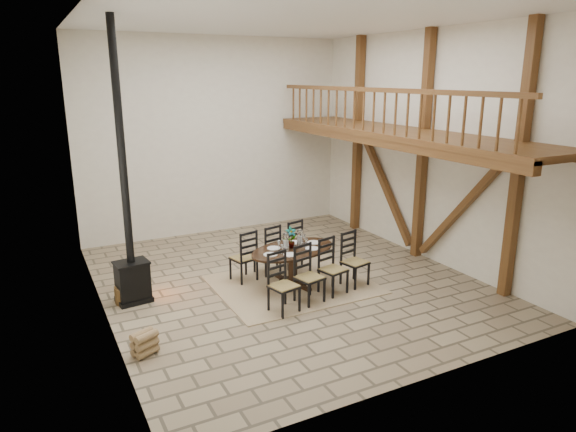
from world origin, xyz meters
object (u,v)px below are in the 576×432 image
dining_table (296,267)px  wood_stove (129,242)px  log_stack (145,343)px  log_basket (128,293)px

dining_table → wood_stove: 3.16m
dining_table → log_stack: size_ratio=5.71×
dining_table → log_stack: 3.45m
log_basket → dining_table: bearing=-13.9°
dining_table → log_basket: bearing=152.8°
log_basket → log_stack: log_basket is taller
dining_table → wood_stove: (-2.98, 0.74, 0.75)m
dining_table → log_basket: dining_table is taller
wood_stove → log_basket: 0.98m
log_basket → wood_stove: bearing=-16.5°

